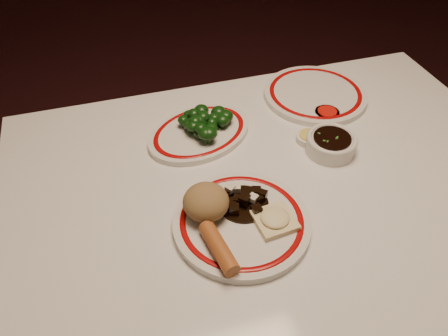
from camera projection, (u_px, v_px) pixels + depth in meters
dining_table at (279, 216)px, 1.01m from camera, size 1.20×0.90×0.75m
main_plate at (242, 222)px, 0.87m from camera, size 0.29×0.29×0.02m
rice_mound at (206, 202)px, 0.85m from camera, size 0.09×0.09×0.07m
spring_roll at (219, 248)px, 0.79m from camera, size 0.05×0.12×0.03m
fried_wonton at (275, 219)px, 0.85m from camera, size 0.08×0.08×0.02m
stirfry_heap at (243, 201)px, 0.88m from camera, size 0.11×0.10×0.03m
broccoli_plate at (199, 133)px, 1.07m from camera, size 0.33×0.31×0.02m
broccoli_pile at (204, 122)px, 1.06m from camera, size 0.14×0.14×0.05m
soy_bowl at (331, 145)px, 1.02m from camera, size 0.11×0.11×0.04m
sweet_sour_dish at (327, 114)px, 1.13m from camera, size 0.06×0.06×0.02m
mustard_dish at (309, 138)px, 1.06m from camera, size 0.06×0.06×0.02m
far_plate at (315, 94)px, 1.20m from camera, size 0.37×0.37×0.02m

